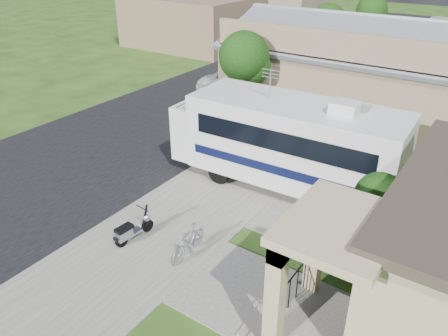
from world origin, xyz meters
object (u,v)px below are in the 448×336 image
Objects in this scene: van at (290,54)px; motorhome at (286,140)px; scooter at (132,230)px; shrub at (378,222)px; garden_hose at (293,294)px; bicycle at (189,243)px; pickup_truck at (248,79)px.

motorhome is at bearing -64.45° from van.
van reaches higher than scooter.
shrub is 7.63× the size of garden_hose.
motorhome is 6.32m from scooter.
van is (-11.66, 18.03, -0.58)m from shrub.
bicycle is 4.01× the size of garden_hose.
pickup_truck is 16.35× the size of garden_hose.
motorhome is 5.82× the size of scooter.
bicycle is 21.81m from van.
van reaches higher than garden_hose.
motorhome is at bearing 119.91° from garden_hose.
shrub reaches higher than garden_hose.
van is (-7.12, 20.61, 0.48)m from bicycle.
shrub reaches higher than van.
bicycle is 15.31m from pickup_truck.
motorhome is 21.70× the size of garden_hose.
motorhome reaches higher than van.
van reaches higher than bicycle.
scooter is 21.70m from van.
van is 22.90m from garden_hose.
van is at bearing 122.89° from shrub.
van is (-7.46, 15.30, -0.90)m from motorhome.
garden_hose is at bearing -0.30° from bicycle.
van is at bearing 114.00° from motorhome.
motorhome is 6.13m from garden_hose.
scooter is at bearing -171.19° from bicycle.
van is 16.72× the size of garden_hose.
shrub is 5.33m from bicycle.
pickup_truck is 16.79m from garden_hose.
scooter is at bearing -172.72° from garden_hose.
shrub is 2.05× the size of scooter.
pickup_truck reaches higher than garden_hose.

